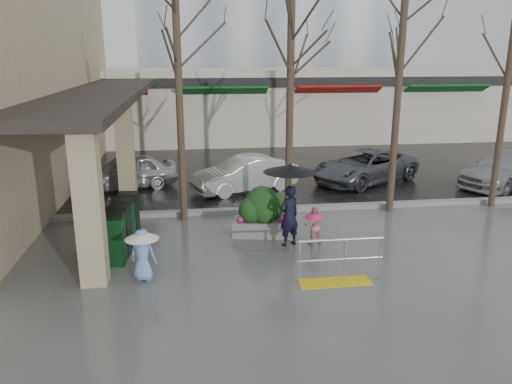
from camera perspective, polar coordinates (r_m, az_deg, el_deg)
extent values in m
plane|color=#51514F|center=(12.06, 1.35, -8.19)|extent=(120.00, 120.00, 0.00)
cube|color=black|center=(33.30, -4.58, 7.16)|extent=(120.00, 36.00, 0.01)
cube|color=gray|center=(15.75, -0.91, -2.11)|extent=(120.00, 0.30, 0.15)
cube|color=#2D2823|center=(19.18, -17.12, 11.22)|extent=(2.80, 18.00, 0.25)
cube|color=tan|center=(11.07, -18.54, -1.58)|extent=(0.55, 0.55, 3.50)
cube|color=tan|center=(17.32, -14.70, 4.73)|extent=(0.55, 0.55, 3.50)
cube|color=beige|center=(29.28, -0.25, 9.99)|extent=(34.00, 6.00, 4.00)
cube|color=maroon|center=(26.42, -17.17, 10.55)|extent=(4.50, 1.68, 0.87)
cube|color=#0F4C1E|center=(26.13, -3.85, 11.14)|extent=(4.50, 1.68, 0.87)
cube|color=maroon|center=(27.20, 9.11, 11.16)|extent=(4.50, 1.68, 0.87)
cube|color=#0F4C1E|center=(29.48, 20.56, 10.71)|extent=(4.50, 1.68, 0.87)
cube|color=black|center=(26.31, 0.58, 12.41)|extent=(34.00, 0.35, 0.50)
cube|color=yellow|center=(11.26, 8.97, -10.14)|extent=(1.60, 0.50, 0.02)
cylinder|color=silver|center=(10.87, 4.99, -8.14)|extent=(0.05, 0.05, 1.00)
cylinder|color=silver|center=(11.12, 10.07, -7.77)|extent=(0.05, 0.05, 1.00)
cylinder|color=silver|center=(11.38, 13.95, -7.45)|extent=(0.05, 0.05, 1.00)
cylinder|color=silver|center=(10.90, 9.69, -5.40)|extent=(1.90, 0.06, 0.06)
cylinder|color=silver|center=(11.07, 9.59, -7.57)|extent=(1.90, 0.04, 0.04)
cylinder|color=#382B21|center=(14.57, -8.72, 9.66)|extent=(0.22, 0.22, 6.80)
cylinder|color=#382B21|center=(14.86, 3.89, 10.29)|extent=(0.22, 0.22, 7.00)
cylinder|color=#382B21|center=(15.87, 15.80, 9.18)|extent=(0.22, 0.22, 6.50)
cylinder|color=#382B21|center=(17.51, 26.62, 9.84)|extent=(0.22, 0.22, 7.20)
imported|color=black|center=(12.93, 3.81, -2.73)|extent=(0.70, 0.60, 1.61)
cylinder|color=black|center=(12.69, 3.87, 0.84)|extent=(0.02, 0.02, 1.02)
cone|color=black|center=(12.59, 3.91, 2.70)|extent=(1.37, 1.37, 0.18)
sphere|color=black|center=(12.57, 3.92, 3.19)|extent=(0.05, 0.05, 0.05)
imported|color=#D5828D|center=(13.17, 6.59, -3.84)|extent=(0.51, 0.41, 1.01)
cylinder|color=black|center=(13.11, 6.61, -3.07)|extent=(0.02, 0.02, 0.44)
cone|color=#FF287B|center=(13.07, 6.63, -2.54)|extent=(0.50, 0.50, 0.18)
sphere|color=black|center=(13.03, 6.64, -2.08)|extent=(0.05, 0.05, 0.05)
imported|color=#7793D4|center=(11.31, -12.81, -7.01)|extent=(0.67, 0.54, 1.18)
cylinder|color=black|center=(11.21, -12.89, -5.70)|extent=(0.02, 0.02, 0.55)
cone|color=white|center=(11.14, -12.95, -4.81)|extent=(0.75, 0.75, 0.18)
sphere|color=black|center=(11.11, -12.98, -4.28)|extent=(0.05, 0.05, 0.05)
cube|color=gray|center=(13.82, 0.68, -4.03)|extent=(1.70, 1.07, 0.44)
ellipsoid|color=#133912|center=(13.62, 0.69, -1.43)|extent=(0.97, 0.87, 1.02)
sphere|color=#133912|center=(13.53, -0.55, -2.08)|extent=(0.70, 0.70, 0.70)
sphere|color=#133912|center=(13.82, 1.88, -1.65)|extent=(0.74, 0.74, 0.74)
cube|color=#0D3C18|center=(12.33, -15.87, -5.36)|extent=(0.52, 0.52, 1.16)
cube|color=black|center=(12.12, -16.09, -2.56)|extent=(0.55, 0.55, 0.08)
cube|color=black|center=(12.86, -15.29, -4.44)|extent=(0.52, 0.52, 1.16)
cube|color=black|center=(12.66, -15.50, -1.75)|extent=(0.55, 0.55, 0.08)
cube|color=#0C381B|center=(13.39, -14.76, -3.60)|extent=(0.52, 0.52, 1.16)
cube|color=black|center=(13.20, -14.95, -1.00)|extent=(0.55, 0.55, 0.08)
cube|color=black|center=(13.93, -14.28, -2.81)|extent=(0.52, 0.52, 1.16)
cube|color=black|center=(13.75, -14.45, -0.31)|extent=(0.55, 0.55, 0.08)
imported|color=silver|center=(19.05, -14.68, 2.24)|extent=(3.98, 2.54, 1.26)
imported|color=silver|center=(18.08, -1.28, 2.05)|extent=(4.05, 2.61, 1.26)
imported|color=#57595F|center=(19.81, 12.33, 2.90)|extent=(4.97, 4.06, 1.26)
imported|color=#A3A3A7|center=(21.07, 26.51, 2.35)|extent=(4.64, 3.70, 1.26)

